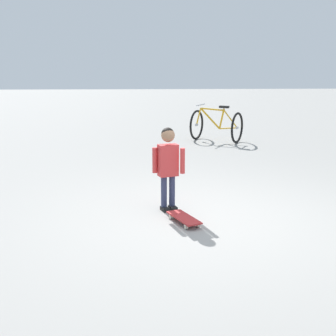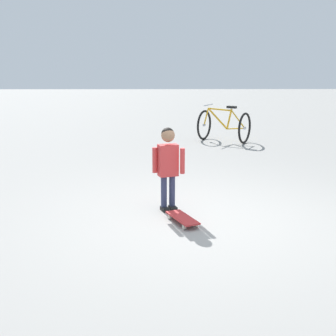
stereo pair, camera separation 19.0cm
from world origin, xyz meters
name	(u,v)px [view 1 (the left image)]	position (x,y,z in m)	size (l,w,h in m)	color
ground_plane	(218,222)	(0.00, 0.00, 0.00)	(50.00, 50.00, 0.00)	gray
child_person	(168,160)	(0.58, -0.47, 0.66)	(0.40, 0.23, 1.06)	#2D3351
skateboard	(184,218)	(0.41, 0.02, 0.06)	(0.40, 0.58, 0.07)	#B22D2D
bicycle_near	(216,125)	(-0.78, -5.49, 0.38)	(1.28, 1.16, 0.85)	black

